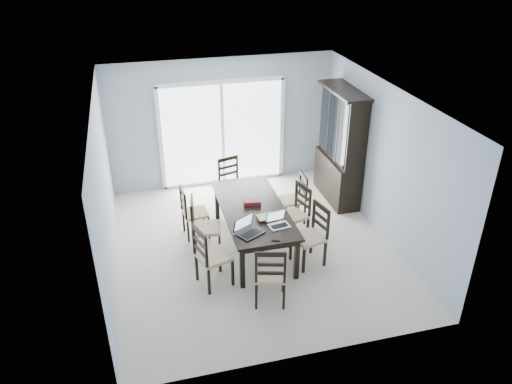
# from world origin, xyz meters

# --- Properties ---
(floor) EXTENTS (5.00, 5.00, 0.00)m
(floor) POSITION_xyz_m (0.00, 0.00, 0.00)
(floor) COLOR beige
(floor) RESTS_ON ground
(ceiling) EXTENTS (5.00, 5.00, 0.00)m
(ceiling) POSITION_xyz_m (0.00, 0.00, 2.60)
(ceiling) COLOR white
(ceiling) RESTS_ON back_wall
(back_wall) EXTENTS (4.50, 0.02, 2.60)m
(back_wall) POSITION_xyz_m (0.00, 2.50, 1.30)
(back_wall) COLOR #94A1B1
(back_wall) RESTS_ON floor
(wall_left) EXTENTS (0.02, 5.00, 2.60)m
(wall_left) POSITION_xyz_m (-2.25, 0.00, 1.30)
(wall_left) COLOR #94A1B1
(wall_left) RESTS_ON floor
(wall_right) EXTENTS (0.02, 5.00, 2.60)m
(wall_right) POSITION_xyz_m (2.25, 0.00, 1.30)
(wall_right) COLOR #94A1B1
(wall_right) RESTS_ON floor
(balcony) EXTENTS (4.50, 2.00, 0.10)m
(balcony) POSITION_xyz_m (0.00, 3.50, -0.05)
(balcony) COLOR gray
(balcony) RESTS_ON ground
(railing) EXTENTS (4.50, 0.06, 1.10)m
(railing) POSITION_xyz_m (0.00, 4.50, 0.55)
(railing) COLOR #99999E
(railing) RESTS_ON balcony
(dining_table) EXTENTS (1.00, 2.20, 0.75)m
(dining_table) POSITION_xyz_m (0.00, 0.00, 0.67)
(dining_table) COLOR black
(dining_table) RESTS_ON floor
(china_hutch) EXTENTS (0.50, 1.38, 2.20)m
(china_hutch) POSITION_xyz_m (2.02, 1.25, 1.07)
(china_hutch) COLOR black
(china_hutch) RESTS_ON floor
(sliding_door) EXTENTS (2.52, 0.05, 2.18)m
(sliding_door) POSITION_xyz_m (0.00, 2.48, 1.09)
(sliding_door) COLOR silver
(sliding_door) RESTS_ON floor
(chair_left_near) EXTENTS (0.56, 0.56, 1.17)m
(chair_left_near) POSITION_xyz_m (-0.89, -0.82, 0.62)
(chair_left_near) COLOR black
(chair_left_near) RESTS_ON floor
(chair_left_mid) EXTENTS (0.51, 0.50, 1.16)m
(chair_left_mid) POSITION_xyz_m (-0.87, 0.03, 0.62)
(chair_left_mid) COLOR black
(chair_left_mid) RESTS_ON floor
(chair_left_far) EXTENTS (0.44, 0.43, 1.07)m
(chair_left_far) POSITION_xyz_m (-0.96, 0.59, 0.56)
(chair_left_far) COLOR black
(chair_left_far) RESTS_ON floor
(chair_right_near) EXTENTS (0.53, 0.52, 1.16)m
(chair_right_near) POSITION_xyz_m (0.82, -0.64, 0.61)
(chair_right_near) COLOR black
(chair_right_near) RESTS_ON floor
(chair_right_mid) EXTENTS (0.54, 0.53, 1.13)m
(chair_right_mid) POSITION_xyz_m (0.79, 0.09, 0.60)
(chair_right_mid) COLOR black
(chair_right_mid) RESTS_ON floor
(chair_right_far) EXTENTS (0.41, 0.40, 1.05)m
(chair_right_far) POSITION_xyz_m (0.98, 0.63, 0.55)
(chair_right_far) COLOR black
(chair_right_far) RESTS_ON floor
(chair_end_near) EXTENTS (0.53, 0.54, 1.13)m
(chair_end_near) POSITION_xyz_m (-0.13, -1.48, 0.60)
(chair_end_near) COLOR black
(chair_end_near) RESTS_ON floor
(chair_end_far) EXTENTS (0.52, 0.53, 1.12)m
(chair_end_far) POSITION_xyz_m (-0.06, 1.47, 0.59)
(chair_end_far) COLOR black
(chair_end_far) RESTS_ON floor
(laptop_dark) EXTENTS (0.45, 0.41, 0.26)m
(laptop_dark) POSITION_xyz_m (-0.23, -0.75, 0.81)
(laptop_dark) COLOR black
(laptop_dark) RESTS_ON dining_table
(laptop_silver) EXTENTS (0.34, 0.26, 0.21)m
(laptop_silver) POSITION_xyz_m (0.24, -0.65, 0.80)
(laptop_silver) COLOR #B5B5B7
(laptop_silver) RESTS_ON dining_table
(book_stack) EXTENTS (0.29, 0.24, 0.04)m
(book_stack) POSITION_xyz_m (0.10, -0.38, 0.77)
(book_stack) COLOR maroon
(book_stack) RESTS_ON dining_table
(cell_phone) EXTENTS (0.13, 0.09, 0.01)m
(cell_phone) POSITION_xyz_m (0.08, -1.00, 0.76)
(cell_phone) COLOR black
(cell_phone) RESTS_ON dining_table
(game_box) EXTENTS (0.30, 0.18, 0.07)m
(game_box) POSITION_xyz_m (0.01, 0.11, 0.79)
(game_box) COLOR #541014
(game_box) RESTS_ON dining_table
(hot_tub) EXTENTS (1.84, 1.65, 0.95)m
(hot_tub) POSITION_xyz_m (-0.55, 3.49, 0.48)
(hot_tub) COLOR brown
(hot_tub) RESTS_ON balcony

